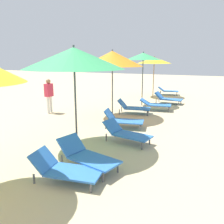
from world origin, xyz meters
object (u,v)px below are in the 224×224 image
Objects in this scene: lounger_fifth_inland at (123,120)px; umbrella_sixth at (143,57)px; lounger_farthest_shoreside at (168,91)px; lounger_fourth_inland at (87,155)px; lounger_sixth_shoreside at (168,98)px; person_walking_near at (49,93)px; umbrella_fifth at (112,59)px; lounger_fifth_shoreside at (133,107)px; lounger_third_shoreside at (65,169)px; umbrella_farthest at (154,60)px; lounger_fourth_shoreside at (126,133)px; lounger_sixth_inland at (155,104)px; umbrella_fourth at (74,58)px.

lounger_fifth_inland is 4.76m from umbrella_sixth.
lounger_fourth_inland is at bearing -95.89° from lounger_farthest_shoreside.
lounger_sixth_shoreside is 6.30m from person_walking_near.
umbrella_fifth reaches higher than person_walking_near.
lounger_fifth_shoreside is 1.05× the size of lounger_farthest_shoreside.
lounger_fifth_inland is at bearing 85.97° from lounger_third_shoreside.
person_walking_near reaches higher than lounger_farthest_shoreside.
umbrella_sixth is (-1.04, 8.05, 2.23)m from lounger_third_shoreside.
lounger_third_shoreside is 0.57× the size of umbrella_farthest.
umbrella_farthest is 2.46m from lounger_farthest_shoreside.
lounger_third_shoreside is 9.15m from lounger_sixth_shoreside.
lounger_fifth_inland reaches higher than lounger_farthest_shoreside.
umbrella_sixth is at bearing 112.88° from lounger_fourth_shoreside.
lounger_fourth_inland is at bearing -92.75° from lounger_fifth_shoreside.
lounger_fourth_shoreside is 4.58m from lounger_sixth_inland.
umbrella_sixth is at bearing 87.60° from lounger_third_shoreside.
person_walking_near is at bearing 122.89° from lounger_third_shoreside.
lounger_third_shoreside is 5.74m from umbrella_fifth.
umbrella_fifth is 1.81× the size of lounger_sixth_inland.
umbrella_fifth is 1.89× the size of lounger_sixth_shoreside.
umbrella_fifth reaches higher than lounger_farthest_shoreside.
lounger_fifth_inland is (0.40, 2.28, -2.10)m from umbrella_fourth.
umbrella_fourth is at bearing -128.57° from lounger_fourth_shoreside.
lounger_fourth_inland is (0.10, 0.68, 0.04)m from lounger_third_shoreside.
umbrella_farthest is at bearing 69.16° from person_walking_near.
umbrella_farthest reaches higher than lounger_fourth_inland.
umbrella_sixth is at bearing 92.23° from umbrella_fourth.
umbrella_fifth is 1.89× the size of lounger_fifth_inland.
umbrella_fifth reaches higher than lounger_fourth_shoreside.
umbrella_sixth is 1.08× the size of umbrella_farthest.
lounger_farthest_shoreside is at bearing 75.99° from lounger_fifth_shoreside.
lounger_fourth_inland is 5.16m from umbrella_fifth.
umbrella_sixth reaches higher than person_walking_near.
umbrella_farthest is at bearing 83.93° from lounger_fifth_inland.
umbrella_fourth reaches higher than lounger_fourth_inland.
umbrella_fourth reaches higher than lounger_fifth_inland.
lounger_fifth_shoreside is (-0.90, 5.39, 0.00)m from lounger_fourth_inland.
umbrella_fourth is at bearing -86.97° from umbrella_farthest.
umbrella_fifth is 3.15m from lounger_sixth_inland.
lounger_sixth_shoreside is (-0.02, 8.47, -0.01)m from lounger_fourth_inland.
umbrella_fourth is 7.89m from lounger_sixth_shoreside.
umbrella_sixth is (-0.24, 1.98, 2.20)m from lounger_fifth_shoreside.
person_walking_near is (-3.43, -1.48, 0.62)m from lounger_fifth_shoreside.
lounger_farthest_shoreside is (0.18, 10.76, -2.12)m from umbrella_fourth.
umbrella_farthest is 7.27m from person_walking_near.
person_walking_near is at bearing -131.66° from lounger_sixth_shoreside.
lounger_fourth_inland is 10.70m from umbrella_farthest.
lounger_fifth_shoreside is 5.43m from umbrella_farthest.
umbrella_fifth is at bearing 95.29° from lounger_third_shoreside.
lounger_fourth_inland is at bearing -88.11° from lounger_sixth_shoreside.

